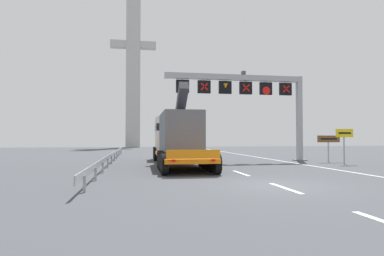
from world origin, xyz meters
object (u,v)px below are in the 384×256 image
object	(u,v)px
bridge_pylon_distant	(133,63)
tourist_info_sign_brown	(329,141)
heavy_haul_truck_orange	(176,137)
exit_sign_yellow	(344,138)
overhead_lane_gantry	(250,91)

from	to	relation	value
bridge_pylon_distant	tourist_info_sign_brown	bearing A→B (deg)	-69.77
tourist_info_sign_brown	heavy_haul_truck_orange	bearing A→B (deg)	176.80
tourist_info_sign_brown	bridge_pylon_distant	world-z (taller)	bridge_pylon_distant
exit_sign_yellow	tourist_info_sign_brown	distance (m)	2.26
heavy_haul_truck_orange	tourist_info_sign_brown	size ratio (longest dim) A/B	6.77
tourist_info_sign_brown	bridge_pylon_distant	distance (m)	47.46
overhead_lane_gantry	heavy_haul_truck_orange	distance (m)	7.37
overhead_lane_gantry	tourist_info_sign_brown	xyz separation A→B (m)	(5.71, -1.87, -4.08)
overhead_lane_gantry	bridge_pylon_distant	bearing A→B (deg)	103.70
heavy_haul_truck_orange	bridge_pylon_distant	world-z (taller)	bridge_pylon_distant
heavy_haul_truck_orange	tourist_info_sign_brown	xyz separation A→B (m)	(11.97, -0.67, -0.37)
overhead_lane_gantry	heavy_haul_truck_orange	world-z (taller)	overhead_lane_gantry
overhead_lane_gantry	exit_sign_yellow	distance (m)	7.84
overhead_lane_gantry	exit_sign_yellow	bearing A→B (deg)	-36.72
bridge_pylon_distant	heavy_haul_truck_orange	bearing A→B (deg)	-85.10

